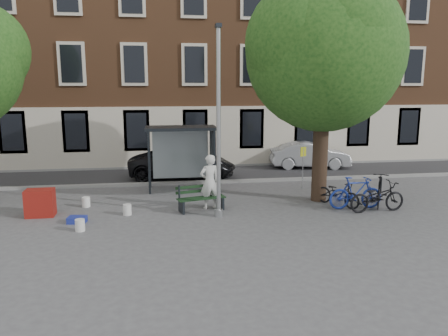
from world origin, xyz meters
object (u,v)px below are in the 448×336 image
car_dark (182,163)px  notice_sign (303,159)px  bike_a (377,197)px  bike_c (338,193)px  bike_b (356,193)px  lamppost (219,132)px  bench (201,199)px  bus_shelter (190,143)px  car_silver (310,155)px  red_stand (40,203)px  bike_d (380,190)px  painter (210,182)px

car_dark → notice_sign: (4.87, -2.90, 0.55)m
bike_a → bike_c: 1.37m
bike_b → lamppost: bearing=92.3°
bench → bike_c: bearing=-15.9°
bus_shelter → car_silver: 7.66m
bench → red_stand: (-5.31, 0.10, 0.06)m
bike_c → red_stand: bike_c is taller
lamppost → notice_sign: (4.04, 3.50, -1.54)m
bike_c → red_stand: bearing=145.9°
bus_shelter → car_dark: bus_shelter is taller
bike_d → notice_sign: bearing=-28.5°
bike_a → notice_sign: (-1.38, 3.77, 0.71)m
painter → bike_a: painter is taller
lamppost → painter: 2.09m
bike_c → car_dark: car_dark is taller
bike_c → red_stand: 10.22m
bike_a → bike_b: (-0.57, 0.45, 0.05)m
lamppost → bus_shelter: 4.24m
bike_a → red_stand: (-11.24, 1.18, -0.08)m
lamppost → car_silver: 10.11m
painter → bike_a: size_ratio=0.96×
bus_shelter → red_stand: bus_shelter is taller
bus_shelter → car_silver: (6.52, 3.82, -1.25)m
lamppost → car_silver: lamppost is taller
painter → bike_c: painter is taller
lamppost → bike_c: lamppost is taller
painter → bike_d: painter is taller
bike_c → bus_shelter: bearing=112.7°
lamppost → bike_c: size_ratio=3.43×
red_stand → bus_shelter: bearing=31.5°
bike_a → bike_c: (-1.02, 0.91, -0.06)m
painter → bike_c: 4.62m
bike_d → notice_sign: (-1.85, 3.05, 0.67)m
bus_shelter → bench: bearing=-88.4°
bike_a → car_dark: bearing=38.3°
painter → notice_sign: 4.91m
bike_b → bike_d: (1.04, 0.27, -0.01)m
painter → bike_b: size_ratio=1.00×
bike_b → car_silver: bearing=-7.7°
red_stand → car_silver: bearing=30.9°
car_dark → bike_c: bearing=-131.5°
red_stand → notice_sign: 10.22m
bike_b → red_stand: (-10.67, 0.73, -0.13)m
lamppost → bike_a: (5.42, -0.27, -2.26)m
car_dark → car_silver: bearing=-70.9°
bus_shelter → bike_b: 6.85m
bike_a → car_silver: (0.50, 8.20, 0.15)m
bike_b → notice_sign: size_ratio=1.10×
bus_shelter → car_dark: bearing=95.5°
car_dark → bike_a: bearing=-130.6°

